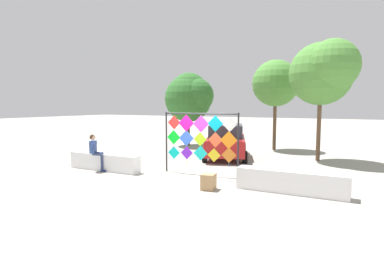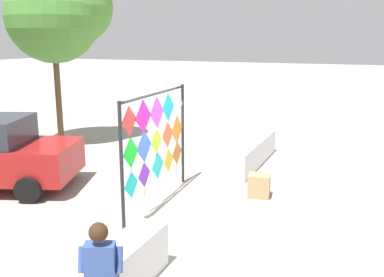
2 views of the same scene
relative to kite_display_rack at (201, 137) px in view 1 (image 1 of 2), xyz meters
name	(u,v)px [view 1 (image 1 of 2)]	position (x,y,z in m)	size (l,w,h in m)	color
ground	(189,178)	(-0.14, -0.75, -1.55)	(120.00, 120.00, 0.00)	#9E998E
plaza_ledge_left	(104,162)	(-4.09, -1.14, -1.19)	(3.50, 0.54, 0.73)	white
plaza_ledge_right	(291,182)	(3.80, -1.14, -1.19)	(3.50, 0.54, 0.73)	white
kite_display_rack	(201,137)	(0.00, 0.00, 0.00)	(3.20, 0.24, 2.52)	#232328
seated_vendor	(96,150)	(-4.23, -1.49, -0.62)	(0.75, 0.62, 1.57)	navy
parked_car	(226,141)	(-0.76, 4.52, -0.66)	(3.41, 4.94, 1.76)	maroon
cardboard_box_large	(209,182)	(1.29, -1.99, -1.29)	(0.43, 0.49, 0.53)	tan
tree_far_right	(190,96)	(-4.90, 8.15, 1.85)	(3.47, 3.22, 5.00)	brown
tree_broadleaf	(323,72)	(3.83, 5.64, 2.88)	(3.36, 3.31, 5.91)	brown
tree_palm_like	(276,84)	(0.76, 8.74, 2.55)	(2.87, 2.87, 5.58)	brown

